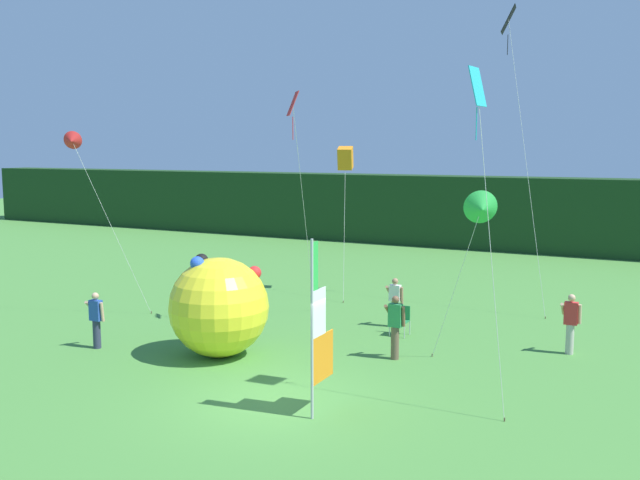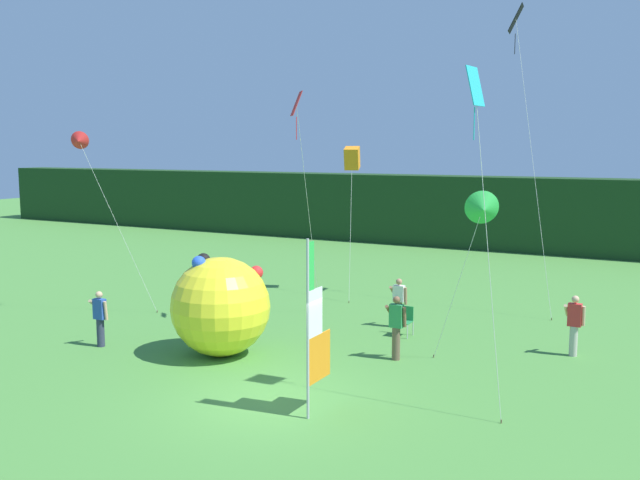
{
  "view_description": "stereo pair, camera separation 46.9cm",
  "coord_description": "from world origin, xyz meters",
  "px_view_note": "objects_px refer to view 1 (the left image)",
  "views": [
    {
      "loc": [
        7.73,
        -13.15,
        5.71
      ],
      "look_at": [
        -0.17,
        2.53,
        3.39
      ],
      "focal_mm": 39.35,
      "sensor_mm": 36.0,
      "label": 1
    },
    {
      "loc": [
        8.14,
        -12.93,
        5.71
      ],
      "look_at": [
        -0.17,
        2.53,
        3.39
      ],
      "focal_mm": 39.35,
      "sensor_mm": 36.0,
      "label": 2
    }
  ],
  "objects_px": {
    "kite_red_delta_4": "(72,142)",
    "kite_cyan_diamond_5": "(479,104)",
    "person_mid_field": "(571,322)",
    "kite_orange_box_1": "(345,158)",
    "kite_red_diamond_2": "(294,118)",
    "inflatable_balloon": "(219,307)",
    "kite_black_diamond_3": "(510,34)",
    "banner_flag": "(318,331)",
    "folding_chair": "(401,318)",
    "person_far_left": "(96,319)",
    "person_far_right": "(395,325)",
    "kite_green_delta_0": "(481,209)",
    "person_near_banner": "(395,301)"
  },
  "relations": [
    {
      "from": "person_far_left",
      "to": "kite_red_delta_4",
      "type": "distance_m",
      "value": 6.59
    },
    {
      "from": "person_near_banner",
      "to": "folding_chair",
      "type": "distance_m",
      "value": 1.03
    },
    {
      "from": "person_near_banner",
      "to": "person_far_left",
      "type": "distance_m",
      "value": 9.12
    },
    {
      "from": "kite_green_delta_0",
      "to": "kite_cyan_diamond_5",
      "type": "xyz_separation_m",
      "value": [
        0.56,
        -2.79,
        2.46
      ]
    },
    {
      "from": "person_mid_field",
      "to": "kite_orange_box_1",
      "type": "xyz_separation_m",
      "value": [
        -9.06,
        4.69,
        4.39
      ]
    },
    {
      "from": "kite_orange_box_1",
      "to": "kite_red_diamond_2",
      "type": "height_order",
      "value": "kite_red_diamond_2"
    },
    {
      "from": "person_far_right",
      "to": "kite_cyan_diamond_5",
      "type": "height_order",
      "value": "kite_cyan_diamond_5"
    },
    {
      "from": "kite_orange_box_1",
      "to": "kite_red_diamond_2",
      "type": "bearing_deg",
      "value": -81.49
    },
    {
      "from": "folding_chair",
      "to": "kite_orange_box_1",
      "type": "bearing_deg",
      "value": 130.31
    },
    {
      "from": "banner_flag",
      "to": "kite_orange_box_1",
      "type": "relative_size",
      "value": 0.67
    },
    {
      "from": "inflatable_balloon",
      "to": "person_far_right",
      "type": "bearing_deg",
      "value": 23.13
    },
    {
      "from": "kite_red_diamond_2",
      "to": "kite_black_diamond_3",
      "type": "xyz_separation_m",
      "value": [
        5.11,
        6.5,
        3.07
      ]
    },
    {
      "from": "person_mid_field",
      "to": "kite_orange_box_1",
      "type": "distance_m",
      "value": 11.11
    },
    {
      "from": "banner_flag",
      "to": "kite_red_diamond_2",
      "type": "height_order",
      "value": "kite_red_diamond_2"
    },
    {
      "from": "kite_cyan_diamond_5",
      "to": "person_far_right",
      "type": "bearing_deg",
      "value": 137.84
    },
    {
      "from": "person_mid_field",
      "to": "kite_black_diamond_3",
      "type": "bearing_deg",
      "value": 119.15
    },
    {
      "from": "kite_orange_box_1",
      "to": "kite_cyan_diamond_5",
      "type": "height_order",
      "value": "kite_cyan_diamond_5"
    },
    {
      "from": "banner_flag",
      "to": "inflatable_balloon",
      "type": "bearing_deg",
      "value": 149.41
    },
    {
      "from": "person_far_left",
      "to": "kite_orange_box_1",
      "type": "bearing_deg",
      "value": 72.97
    },
    {
      "from": "kite_orange_box_1",
      "to": "kite_black_diamond_3",
      "type": "xyz_separation_m",
      "value": [
        5.94,
        0.89,
        4.39
      ]
    },
    {
      "from": "folding_chair",
      "to": "kite_black_diamond_3",
      "type": "height_order",
      "value": "kite_black_diamond_3"
    },
    {
      "from": "person_far_left",
      "to": "kite_green_delta_0",
      "type": "xyz_separation_m",
      "value": [
        10.17,
        3.18,
        3.3
      ]
    },
    {
      "from": "person_far_left",
      "to": "person_near_banner",
      "type": "bearing_deg",
      "value": 42.14
    },
    {
      "from": "person_near_banner",
      "to": "kite_orange_box_1",
      "type": "xyz_separation_m",
      "value": [
        -3.64,
        4.07,
        4.45
      ]
    },
    {
      "from": "kite_black_diamond_3",
      "to": "kite_red_delta_4",
      "type": "relative_size",
      "value": 1.7
    },
    {
      "from": "person_mid_field",
      "to": "person_far_left",
      "type": "relative_size",
      "value": 1.04
    },
    {
      "from": "kite_red_delta_4",
      "to": "kite_cyan_diamond_5",
      "type": "distance_m",
      "value": 14.27
    },
    {
      "from": "person_mid_field",
      "to": "kite_red_delta_4",
      "type": "distance_m",
      "value": 16.56
    },
    {
      "from": "person_mid_field",
      "to": "kite_cyan_diamond_5",
      "type": "height_order",
      "value": "kite_cyan_diamond_5"
    },
    {
      "from": "banner_flag",
      "to": "kite_red_diamond_2",
      "type": "xyz_separation_m",
      "value": [
        -3.98,
        6.21,
        4.76
      ]
    },
    {
      "from": "person_mid_field",
      "to": "person_far_right",
      "type": "distance_m",
      "value": 4.94
    },
    {
      "from": "kite_orange_box_1",
      "to": "kite_red_delta_4",
      "type": "xyz_separation_m",
      "value": [
        -6.47,
        -7.56,
        0.6
      ]
    },
    {
      "from": "person_far_left",
      "to": "kite_red_delta_4",
      "type": "height_order",
      "value": "kite_red_delta_4"
    },
    {
      "from": "person_far_right",
      "to": "kite_red_diamond_2",
      "type": "relative_size",
      "value": 0.24
    },
    {
      "from": "folding_chair",
      "to": "kite_cyan_diamond_5",
      "type": "bearing_deg",
      "value": -54.9
    },
    {
      "from": "person_mid_field",
      "to": "inflatable_balloon",
      "type": "relative_size",
      "value": 0.6
    },
    {
      "from": "kite_orange_box_1",
      "to": "kite_red_diamond_2",
      "type": "relative_size",
      "value": 0.78
    },
    {
      "from": "banner_flag",
      "to": "folding_chair",
      "type": "relative_size",
      "value": 4.33
    },
    {
      "from": "banner_flag",
      "to": "person_near_banner",
      "type": "bearing_deg",
      "value": 98.64
    },
    {
      "from": "banner_flag",
      "to": "inflatable_balloon",
      "type": "relative_size",
      "value": 1.37
    },
    {
      "from": "kite_green_delta_0",
      "to": "kite_red_diamond_2",
      "type": "relative_size",
      "value": 0.62
    },
    {
      "from": "kite_green_delta_0",
      "to": "person_near_banner",
      "type": "bearing_deg",
      "value": 139.18
    },
    {
      "from": "kite_green_delta_0",
      "to": "kite_orange_box_1",
      "type": "height_order",
      "value": "kite_orange_box_1"
    },
    {
      "from": "kite_black_diamond_3",
      "to": "kite_cyan_diamond_5",
      "type": "distance_m",
      "value": 11.25
    },
    {
      "from": "person_mid_field",
      "to": "kite_cyan_diamond_5",
      "type": "bearing_deg",
      "value": -105.87
    },
    {
      "from": "banner_flag",
      "to": "kite_cyan_diamond_5",
      "type": "height_order",
      "value": "kite_cyan_diamond_5"
    },
    {
      "from": "inflatable_balloon",
      "to": "kite_black_diamond_3",
      "type": "relative_size",
      "value": 0.26
    },
    {
      "from": "person_far_left",
      "to": "kite_black_diamond_3",
      "type": "bearing_deg",
      "value": 50.71
    },
    {
      "from": "inflatable_balloon",
      "to": "kite_black_diamond_3",
      "type": "bearing_deg",
      "value": 61.51
    },
    {
      "from": "kite_black_diamond_3",
      "to": "kite_red_delta_4",
      "type": "xyz_separation_m",
      "value": [
        -12.41,
        -8.45,
        -3.78
      ]
    }
  ]
}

